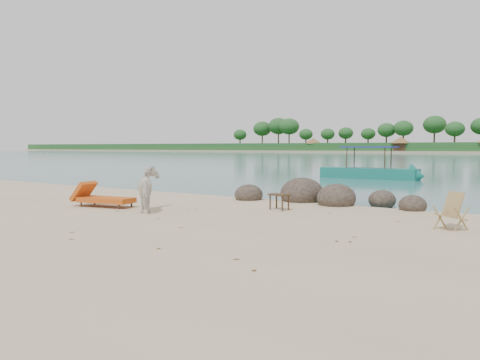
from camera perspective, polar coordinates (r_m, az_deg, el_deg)
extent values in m
ellipsoid|color=#322821|center=(16.22, 1.07, -1.91)|extent=(0.96, 1.05, 0.72)
ellipsoid|color=#322821|center=(15.98, 7.56, -1.73)|extent=(1.43, 1.57, 1.07)
ellipsoid|color=#322821|center=(15.05, 11.67, -2.29)|extent=(1.21, 1.33, 0.90)
ellipsoid|color=#322821|center=(15.40, 16.93, -2.47)|extent=(0.84, 0.93, 0.63)
ellipsoid|color=#322821|center=(14.44, 20.30, -3.01)|extent=(0.78, 0.86, 0.59)
ellipsoid|color=#322821|center=(17.23, 6.66, -1.59)|extent=(0.94, 1.03, 0.70)
ellipsoid|color=#322821|center=(16.75, 11.84, -1.93)|extent=(0.74, 0.81, 0.55)
imported|color=white|center=(13.53, -10.96, -1.16)|extent=(1.59, 1.52, 1.28)
plane|color=brown|center=(9.88, -19.85, -6.96)|extent=(0.10, 0.10, 0.00)
plane|color=brown|center=(12.10, 18.68, -4.94)|extent=(0.11, 0.11, 0.00)
plane|color=brown|center=(9.30, 13.28, -7.51)|extent=(0.12, 0.12, 0.00)
plane|color=brown|center=(8.59, -9.90, -8.42)|extent=(0.13, 0.13, 0.00)
plane|color=brown|center=(10.69, -7.17, -5.93)|extent=(0.14, 0.14, 0.00)
plane|color=brown|center=(9.29, 11.71, -7.49)|extent=(0.14, 0.14, 0.00)
plane|color=brown|center=(13.64, -14.73, -3.86)|extent=(0.11, 0.11, 0.00)
plane|color=brown|center=(7.02, 1.74, -11.19)|extent=(0.12, 0.12, 0.00)
plane|color=brown|center=(7.69, -0.45, -9.85)|extent=(0.14, 0.14, 0.00)
plane|color=brown|center=(13.67, -5.40, -3.73)|extent=(0.14, 0.14, 0.00)
plane|color=brown|center=(12.06, -10.01, -4.81)|extent=(0.14, 0.14, 0.00)
plane|color=brown|center=(13.61, -6.25, -3.77)|extent=(0.13, 0.13, 0.00)
plane|color=brown|center=(9.80, 13.76, -6.93)|extent=(0.13, 0.13, 0.00)
plane|color=brown|center=(10.67, -19.77, -6.16)|extent=(0.13, 0.13, 0.00)
plane|color=brown|center=(13.11, 10.81, -4.11)|extent=(0.12, 0.12, 0.00)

